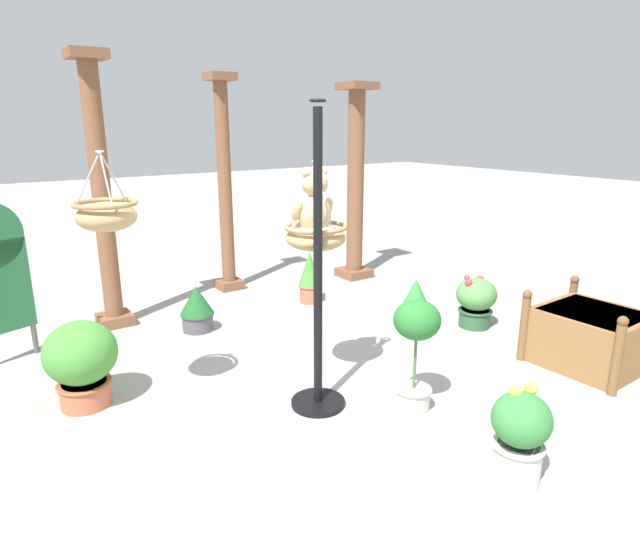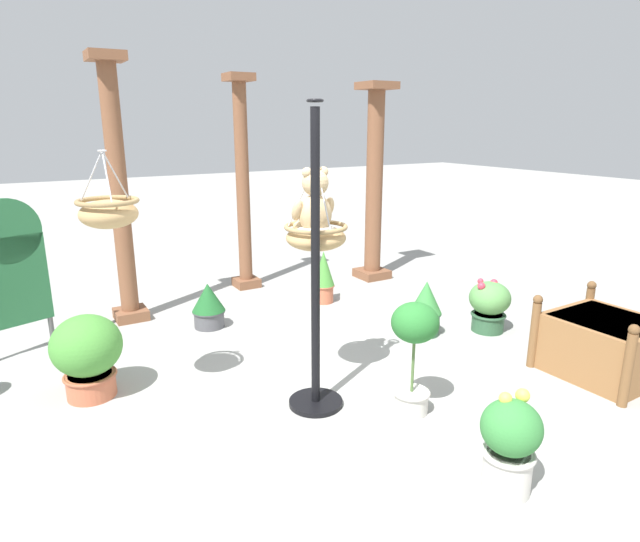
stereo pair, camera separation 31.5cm
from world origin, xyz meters
name	(u,v)px [view 1 (the left image)]	position (x,y,z in m)	size (l,w,h in m)	color
ground_plane	(323,391)	(0.00, 0.00, 0.00)	(40.00, 40.00, 0.00)	#9E9E99
display_pole_central	(318,320)	(-0.16, -0.16, 0.74)	(0.44, 0.44, 2.39)	black
hanging_basket_with_teddy	(316,236)	(-0.01, 0.09, 1.35)	(0.51, 0.51, 0.71)	tan
teddy_bear	(314,206)	(-0.01, 0.11, 1.59)	(0.37, 0.33, 0.54)	tan
hanging_basket_left_high	(106,214)	(-1.50, 0.54, 1.61)	(0.44, 0.44, 0.56)	tan
greenhouse_pillar_left	(102,200)	(-1.04, 2.66, 1.42)	(0.38, 0.38, 2.95)	brown
greenhouse_pillar_right	(225,190)	(0.64, 3.18, 1.37)	(0.34, 0.34, 2.84)	brown
greenhouse_pillar_far_back	(355,187)	(2.44, 2.66, 1.33)	(0.45, 0.45, 2.76)	brown
wooden_planter_box	(591,336)	(2.39, -1.00, 0.29)	(0.95, 0.98, 0.71)	olive
potted_plant_fern_front	(520,434)	(0.33, -1.68, 0.34)	(0.37, 0.37, 0.66)	beige
potted_plant_flowering_red	(415,305)	(1.62, 0.55, 0.31)	(0.35, 0.35, 0.60)	#2D5638
potted_plant_tall_leafy	(476,301)	(2.29, 0.27, 0.31)	(0.45, 0.45, 0.58)	#2D5638
potted_plant_bushy_green	(310,277)	(1.23, 2.04, 0.34)	(0.29, 0.29, 0.67)	#BC6042
potted_plant_small_succulent	(197,308)	(-0.33, 1.95, 0.26)	(0.37, 0.37, 0.51)	#4C4C51
potted_plant_conical_shrub	(81,360)	(-1.72, 0.93, 0.39)	(0.57, 0.57, 0.72)	#BC6042
potted_plant_broad_leaf	(416,342)	(0.44, -0.64, 0.57)	(0.37, 0.37, 0.92)	beige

